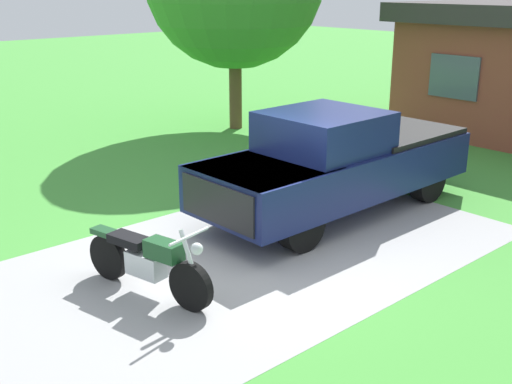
# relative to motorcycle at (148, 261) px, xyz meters

# --- Properties ---
(ground_plane) EXTENTS (80.00, 80.00, 0.00)m
(ground_plane) POSITION_rel_motorcycle_xyz_m (0.01, 1.85, -0.47)
(ground_plane) COLOR green
(driveway_pad) EXTENTS (4.76, 8.46, 0.01)m
(driveway_pad) POSITION_rel_motorcycle_xyz_m (0.01, 1.85, -0.47)
(driveway_pad) COLOR #9F9F9F
(driveway_pad) RESTS_ON ground
(motorcycle) EXTENTS (2.19, 0.82, 1.09)m
(motorcycle) POSITION_rel_motorcycle_xyz_m (0.00, 0.00, 0.00)
(motorcycle) COLOR black
(motorcycle) RESTS_ON ground
(pickup_truck) EXTENTS (2.06, 5.65, 1.90)m
(pickup_truck) POSITION_rel_motorcycle_xyz_m (-0.50, 4.41, 0.48)
(pickup_truck) COLOR black
(pickup_truck) RESTS_ON ground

